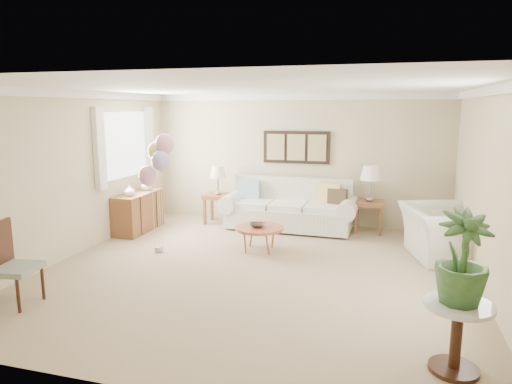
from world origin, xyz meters
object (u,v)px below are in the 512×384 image
armchair (443,233)px  accent_chair (10,262)px  sofa (290,209)px  coffee_table (259,229)px  balloon_cluster (158,159)px

armchair → accent_chair: (-5.16, -3.22, 0.12)m
sofa → coffee_table: sofa is taller
accent_chair → coffee_table: bearing=50.7°
armchair → accent_chair: size_ratio=1.25×
sofa → armchair: (2.66, -1.13, 0.03)m
balloon_cluster → armchair: bearing=12.3°
armchair → coffee_table: bearing=83.0°
sofa → accent_chair: (-2.50, -4.36, 0.14)m
armchair → accent_chair: accent_chair is taller
coffee_table → balloon_cluster: (-1.51, -0.55, 1.17)m
sofa → coffee_table: 1.56m
armchair → balloon_cluster: bearing=87.2°
accent_chair → sofa: bearing=60.2°
balloon_cluster → accent_chair: bearing=-109.2°
accent_chair → balloon_cluster: 2.61m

